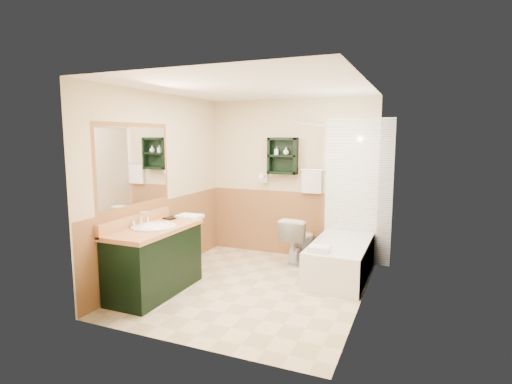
% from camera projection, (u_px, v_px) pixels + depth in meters
% --- Properties ---
extents(floor, '(3.00, 3.00, 0.00)m').
position_uv_depth(floor, '(252.00, 287.00, 4.91)').
color(floor, beige).
rests_on(floor, ground).
extents(back_wall, '(2.60, 0.04, 2.40)m').
position_uv_depth(back_wall, '(291.00, 178.00, 6.13)').
color(back_wall, beige).
rests_on(back_wall, ground).
extents(left_wall, '(0.04, 3.00, 2.40)m').
position_uv_depth(left_wall, '(160.00, 185.00, 5.25)').
color(left_wall, beige).
rests_on(left_wall, ground).
extents(right_wall, '(0.04, 3.00, 2.40)m').
position_uv_depth(right_wall, '(366.00, 197.00, 4.24)').
color(right_wall, beige).
rests_on(right_wall, ground).
extents(ceiling, '(2.60, 3.00, 0.04)m').
position_uv_depth(ceiling, '(252.00, 86.00, 4.57)').
color(ceiling, white).
rests_on(ceiling, back_wall).
extents(wainscot_left, '(2.98, 2.98, 1.00)m').
position_uv_depth(wainscot_left, '(164.00, 238.00, 5.33)').
color(wainscot_left, '#A87144').
rests_on(wainscot_left, left_wall).
extents(wainscot_back, '(2.58, 2.58, 1.00)m').
position_uv_depth(wainscot_back, '(290.00, 223.00, 6.20)').
color(wainscot_back, '#A87144').
rests_on(wainscot_back, back_wall).
extents(mirror_frame, '(1.30, 1.30, 1.00)m').
position_uv_depth(mirror_frame, '(134.00, 166.00, 4.68)').
color(mirror_frame, olive).
rests_on(mirror_frame, left_wall).
extents(mirror_glass, '(1.20, 1.20, 0.90)m').
position_uv_depth(mirror_glass, '(135.00, 166.00, 4.68)').
color(mirror_glass, white).
rests_on(mirror_glass, left_wall).
extents(tile_right, '(1.50, 1.50, 2.10)m').
position_uv_depth(tile_right, '(370.00, 200.00, 4.96)').
color(tile_right, white).
rests_on(tile_right, right_wall).
extents(tile_back, '(0.95, 0.95, 2.10)m').
position_uv_depth(tile_back, '(358.00, 192.00, 5.72)').
color(tile_back, white).
rests_on(tile_back, back_wall).
extents(tile_accent, '(1.50, 1.50, 0.10)m').
position_uv_depth(tile_accent, '(372.00, 131.00, 4.85)').
color(tile_accent, '#14462E').
rests_on(tile_accent, right_wall).
extents(wall_shelf, '(0.45, 0.15, 0.55)m').
position_uv_depth(wall_shelf, '(283.00, 156.00, 6.02)').
color(wall_shelf, black).
rests_on(wall_shelf, back_wall).
extents(hair_dryer, '(0.10, 0.24, 0.18)m').
position_uv_depth(hair_dryer, '(265.00, 178.00, 6.20)').
color(hair_dryer, white).
rests_on(hair_dryer, back_wall).
extents(towel_bar, '(0.40, 0.06, 0.40)m').
position_uv_depth(towel_bar, '(312.00, 170.00, 5.91)').
color(towel_bar, silver).
rests_on(towel_bar, back_wall).
extents(curtain_rod, '(0.03, 1.60, 0.03)m').
position_uv_depth(curtain_rod, '(313.00, 124.00, 5.12)').
color(curtain_rod, silver).
rests_on(curtain_rod, back_wall).
extents(shower_curtain, '(1.05, 1.05, 1.70)m').
position_uv_depth(shower_curtain, '(315.00, 188.00, 5.39)').
color(shower_curtain, beige).
rests_on(shower_curtain, curtain_rod).
extents(vanity, '(0.59, 1.25, 0.79)m').
position_uv_depth(vanity, '(155.00, 260.00, 4.70)').
color(vanity, black).
rests_on(vanity, ground).
extents(bathtub, '(0.70, 1.50, 0.47)m').
position_uv_depth(bathtub, '(341.00, 259.00, 5.29)').
color(bathtub, white).
rests_on(bathtub, ground).
extents(toilet, '(0.45, 0.72, 0.67)m').
position_uv_depth(toilet, '(299.00, 240.00, 5.84)').
color(toilet, white).
rests_on(toilet, ground).
extents(counter_towel, '(0.31, 0.24, 0.04)m').
position_uv_depth(counter_towel, '(189.00, 216.00, 5.16)').
color(counter_towel, silver).
rests_on(counter_towel, vanity).
extents(vanity_book, '(0.15, 0.05, 0.20)m').
position_uv_depth(vanity_book, '(168.00, 210.00, 5.16)').
color(vanity_book, black).
rests_on(vanity_book, vanity).
extents(tub_towel, '(0.24, 0.20, 0.07)m').
position_uv_depth(tub_towel, '(319.00, 249.00, 4.78)').
color(tub_towel, silver).
rests_on(tub_towel, bathtub).
extents(soap_bottle_a, '(0.07, 0.13, 0.06)m').
position_uv_depth(soap_bottle_a, '(277.00, 153.00, 6.04)').
color(soap_bottle_a, white).
rests_on(soap_bottle_a, wall_shelf).
extents(soap_bottle_b, '(0.10, 0.12, 0.09)m').
position_uv_depth(soap_bottle_b, '(286.00, 152.00, 5.98)').
color(soap_bottle_b, white).
rests_on(soap_bottle_b, wall_shelf).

